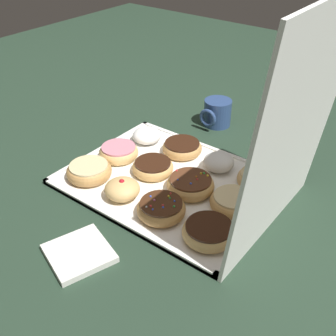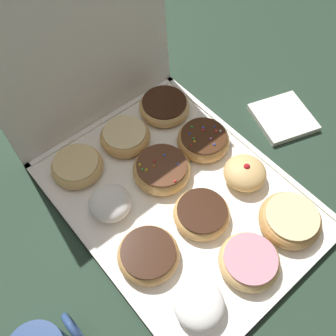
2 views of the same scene
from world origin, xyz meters
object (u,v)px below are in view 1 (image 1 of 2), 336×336
at_px(powdered_filled_donut_0, 147,135).
at_px(powdered_filled_donut_6, 219,162).
at_px(glazed_ring_donut_10, 234,201).
at_px(donut_box, 172,183).
at_px(chocolate_frosted_donut_4, 152,167).
at_px(jelly_filled_donut_5, 122,189).
at_px(sprinkle_donut_8, 161,208).
at_px(glazed_ring_donut_9, 258,179).
at_px(napkin_stack, 79,253).
at_px(glazed_ring_donut_2, 89,171).
at_px(pink_frosted_donut_1, 119,152).
at_px(chocolate_frosted_donut_3, 182,148).
at_px(coffee_mug, 217,112).
at_px(sprinkle_donut_7, 190,184).
at_px(chocolate_frosted_donut_11, 209,232).

height_order(powdered_filled_donut_0, powdered_filled_donut_6, powdered_filled_donut_6).
bearing_deg(glazed_ring_donut_10, donut_box, -89.01).
bearing_deg(chocolate_frosted_donut_4, jelly_filled_donut_5, 3.67).
bearing_deg(jelly_filled_donut_5, glazed_ring_donut_10, 118.93).
bearing_deg(sprinkle_donut_8, glazed_ring_donut_9, 153.67).
height_order(powdered_filled_donut_0, napkin_stack, powdered_filled_donut_0).
height_order(glazed_ring_donut_2, jelly_filled_donut_5, jelly_filled_donut_5).
xyz_separation_m(pink_frosted_donut_1, glazed_ring_donut_10, (-0.00, 0.37, -0.00)).
relative_size(pink_frosted_donut_1, powdered_filled_donut_6, 1.33).
height_order(pink_frosted_donut_1, chocolate_frosted_donut_3, pink_frosted_donut_1).
distance_m(powdered_filled_donut_0, coffee_mug, 0.26).
bearing_deg(pink_frosted_donut_1, napkin_stack, 30.06).
bearing_deg(glazed_ring_donut_9, pink_frosted_donut_1, -72.03).
bearing_deg(sprinkle_donut_7, donut_box, -95.35).
distance_m(donut_box, sprinkle_donut_8, 0.14).
bearing_deg(chocolate_frosted_donut_3, coffee_mug, -173.87).
bearing_deg(chocolate_frosted_donut_11, glazed_ring_donut_10, -174.81).
relative_size(chocolate_frosted_donut_3, sprinkle_donut_7, 0.94).
distance_m(powdered_filled_donut_6, coffee_mug, 0.28).
distance_m(pink_frosted_donut_1, sprinkle_donut_8, 0.28).
xyz_separation_m(chocolate_frosted_donut_4, sprinkle_donut_7, (0.00, 0.13, 0.00)).
bearing_deg(glazed_ring_donut_10, glazed_ring_donut_9, 178.44).
xyz_separation_m(chocolate_frosted_donut_3, chocolate_frosted_donut_4, (0.13, -0.00, -0.00)).
bearing_deg(sprinkle_donut_8, chocolate_frosted_donut_4, -133.77).
height_order(sprinkle_donut_8, glazed_ring_donut_9, sprinkle_donut_8).
bearing_deg(chocolate_frosted_donut_3, chocolate_frosted_donut_4, -1.06).
relative_size(chocolate_frosted_donut_3, glazed_ring_donut_10, 1.03).
bearing_deg(powdered_filled_donut_0, chocolate_frosted_donut_11, 57.41).
height_order(sprinkle_donut_8, chocolate_frosted_donut_11, sprinkle_donut_8).
height_order(jelly_filled_donut_5, powdered_filled_donut_6, jelly_filled_donut_5).
xyz_separation_m(chocolate_frosted_donut_4, napkin_stack, (0.32, 0.07, -0.02)).
xyz_separation_m(pink_frosted_donut_1, glazed_ring_donut_2, (0.12, 0.01, 0.00)).
bearing_deg(napkin_stack, glazed_ring_donut_2, -138.27).
xyz_separation_m(donut_box, chocolate_frosted_donut_11, (0.12, 0.19, 0.02)).
relative_size(glazed_ring_donut_10, coffee_mug, 1.02).
relative_size(glazed_ring_donut_2, jelly_filled_donut_5, 1.36).
bearing_deg(powdered_filled_donut_6, glazed_ring_donut_9, 90.54).
bearing_deg(donut_box, glazed_ring_donut_10, 90.99).
xyz_separation_m(glazed_ring_donut_9, coffee_mug, (-0.23, -0.27, 0.02)).
bearing_deg(coffee_mug, donut_box, 13.71).
distance_m(powdered_filled_donut_0, jelly_filled_donut_5, 0.28).
bearing_deg(powdered_filled_donut_6, sprinkle_donut_7, -1.55).
bearing_deg(coffee_mug, chocolate_frosted_donut_3, 6.13).
bearing_deg(napkin_stack, powdered_filled_donut_0, -157.33).
xyz_separation_m(pink_frosted_donut_1, chocolate_frosted_donut_3, (-0.13, 0.13, -0.00)).
bearing_deg(donut_box, powdered_filled_donut_6, 151.72).
height_order(donut_box, glazed_ring_donut_9, glazed_ring_donut_9).
xyz_separation_m(glazed_ring_donut_2, sprinkle_donut_8, (0.01, 0.25, -0.00)).
bearing_deg(donut_box, sprinkle_donut_7, 84.65).
height_order(sprinkle_donut_7, napkin_stack, sprinkle_donut_7).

